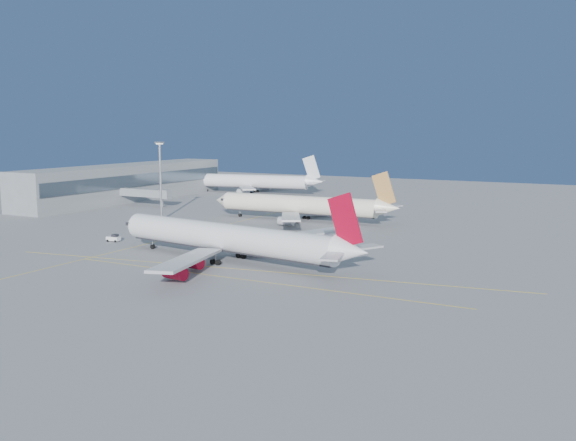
# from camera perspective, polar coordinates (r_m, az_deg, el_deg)

# --- Properties ---
(ground) EXTENTS (500.00, 500.00, 0.00)m
(ground) POSITION_cam_1_polar(r_m,az_deg,el_deg) (144.08, -2.28, -3.94)
(ground) COLOR slate
(ground) RESTS_ON ground
(terminal) EXTENTS (18.40, 110.00, 15.00)m
(terminal) POSITION_cam_1_polar(r_m,az_deg,el_deg) (278.81, -14.10, 3.30)
(terminal) COLOR gray
(terminal) RESTS_ON ground
(jet_bridge) EXTENTS (23.60, 3.60, 6.90)m
(jet_bridge) POSITION_cam_1_polar(r_m,az_deg,el_deg) (254.98, -12.37, 2.39)
(jet_bridge) COLOR gray
(jet_bridge) RESTS_ON ground
(taxiway_lines) EXTENTS (118.86, 140.00, 0.02)m
(taxiway_lines) POSITION_cam_1_polar(r_m,az_deg,el_deg) (156.97, -5.78, -2.96)
(taxiway_lines) COLOR yellow
(taxiway_lines) RESTS_ON ground
(airliner_virgin) EXTENTS (72.30, 64.35, 17.87)m
(airliner_virgin) POSITION_cam_1_polar(r_m,az_deg,el_deg) (146.68, -5.17, -1.61)
(airliner_virgin) COLOR white
(airliner_virgin) RESTS_ON ground
(airliner_etihad) EXTENTS (65.89, 60.91, 17.21)m
(airliner_etihad) POSITION_cam_1_polar(r_m,az_deg,el_deg) (209.95, 1.28, 1.37)
(airliner_etihad) COLOR #F1E7CD
(airliner_etihad) RESTS_ON ground
(airliner_third) EXTENTS (67.66, 61.77, 18.18)m
(airliner_third) POSITION_cam_1_polar(r_m,az_deg,el_deg) (299.67, -3.08, 3.48)
(airliner_third) COLOR white
(airliner_third) RESTS_ON ground
(pushback_tug) EXTENTS (3.77, 2.56, 2.01)m
(pushback_tug) POSITION_cam_1_polar(r_m,az_deg,el_deg) (179.00, -15.23, -1.52)
(pushback_tug) COLOR white
(pushback_tug) RESTS_ON ground
(light_mast) EXTENTS (2.23, 2.23, 25.85)m
(light_mast) POSITION_cam_1_polar(r_m,az_deg,el_deg) (214.96, -11.28, 4.06)
(light_mast) COLOR gray
(light_mast) RESTS_ON ground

